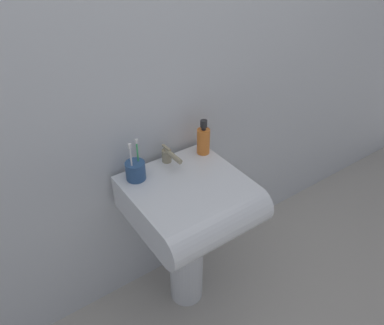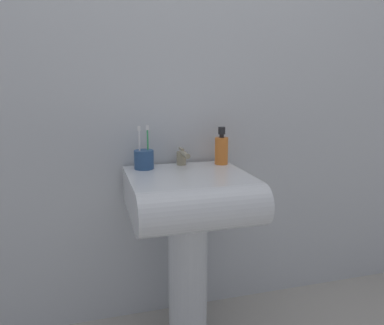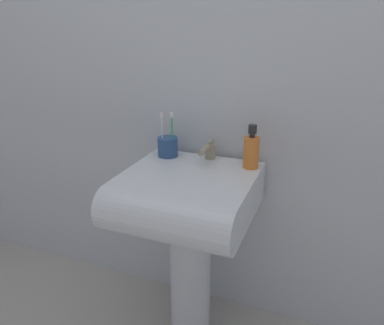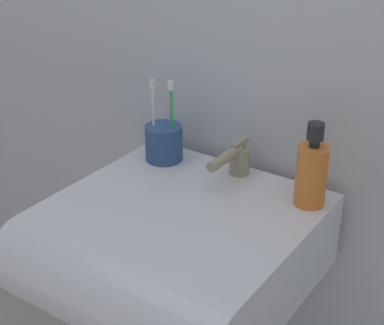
# 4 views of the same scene
# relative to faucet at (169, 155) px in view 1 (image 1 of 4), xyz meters

# --- Properties ---
(ground_plane) EXTENTS (6.00, 6.00, 0.00)m
(ground_plane) POSITION_rel_faucet_xyz_m (-0.02, -0.16, -0.79)
(ground_plane) COLOR #ADA89E
(ground_plane) RESTS_ON ground
(wall_back) EXTENTS (5.00, 0.05, 2.40)m
(wall_back) POSITION_rel_faucet_xyz_m (-0.02, 0.10, 0.41)
(wall_back) COLOR silver
(wall_back) RESTS_ON ground
(sink_pedestal) EXTENTS (0.17, 0.17, 0.59)m
(sink_pedestal) POSITION_rel_faucet_xyz_m (-0.02, -0.16, -0.50)
(sink_pedestal) COLOR white
(sink_pedestal) RESTS_ON ground
(sink_basin) EXTENTS (0.48, 0.51, 0.16)m
(sink_basin) POSITION_rel_faucet_xyz_m (-0.02, -0.22, -0.12)
(sink_basin) COLOR white
(sink_basin) RESTS_ON sink_pedestal
(faucet) EXTENTS (0.04, 0.14, 0.08)m
(faucet) POSITION_rel_faucet_xyz_m (0.00, 0.00, 0.00)
(faucet) COLOR tan
(faucet) RESTS_ON sink_basin
(toothbrush_cup) EXTENTS (0.08, 0.08, 0.19)m
(toothbrush_cup) POSITION_rel_faucet_xyz_m (-0.17, -0.02, 0.00)
(toothbrush_cup) COLOR #2D5184
(toothbrush_cup) RESTS_ON sink_basin
(soap_bottle) EXTENTS (0.06, 0.06, 0.17)m
(soap_bottle) POSITION_rel_faucet_xyz_m (0.18, -0.02, 0.03)
(soap_bottle) COLOR orange
(soap_bottle) RESTS_ON sink_basin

